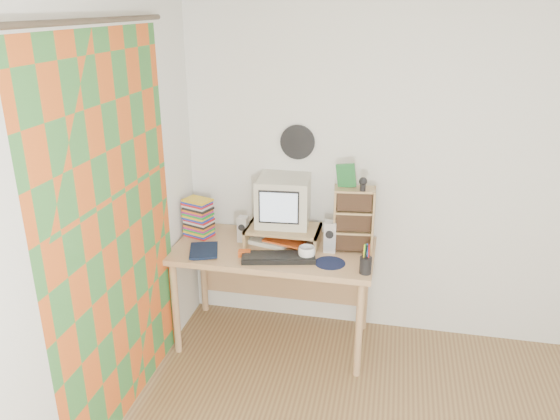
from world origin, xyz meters
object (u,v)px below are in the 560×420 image
at_px(crt_monitor, 283,202).
at_px(cd_rack, 353,220).
at_px(dvd_stack, 198,218).
at_px(diary, 190,250).
at_px(keyboard, 278,257).
at_px(mug, 307,253).
at_px(desk, 275,261).

xyz_separation_m(crt_monitor, cd_rack, (0.50, -0.06, -0.06)).
distance_m(dvd_stack, cd_rack, 1.13).
bearing_deg(diary, crt_monitor, 13.06).
bearing_deg(keyboard, dvd_stack, 144.76).
xyz_separation_m(keyboard, dvd_stack, (-0.66, 0.27, 0.12)).
relative_size(crt_monitor, dvd_stack, 1.32).
relative_size(keyboard, mug, 4.22).
xyz_separation_m(desk, keyboard, (0.07, -0.24, 0.15)).
relative_size(crt_monitor, diary, 1.54).
xyz_separation_m(dvd_stack, diary, (0.04, -0.29, -0.11)).
bearing_deg(desk, mug, -36.97).
height_order(dvd_stack, cd_rack, cd_rack).
height_order(desk, diary, diary).
xyz_separation_m(crt_monitor, mug, (0.22, -0.28, -0.24)).
distance_m(crt_monitor, dvd_stack, 0.64).
relative_size(cd_rack, diary, 1.94).
bearing_deg(dvd_stack, keyboard, -3.37).
bearing_deg(crt_monitor, dvd_stack, -179.86).
height_order(cd_rack, mug, cd_rack).
bearing_deg(crt_monitor, desk, -116.75).
distance_m(desk, dvd_stack, 0.65).
bearing_deg(keyboard, diary, 169.17).
bearing_deg(dvd_stack, mug, 3.91).
bearing_deg(cd_rack, keyboard, -157.06).
relative_size(crt_monitor, keyboard, 0.73).
relative_size(keyboard, diary, 2.11).
distance_m(desk, cd_rack, 0.65).
bearing_deg(keyboard, desk, 94.54).
bearing_deg(mug, desk, 143.03).
height_order(crt_monitor, diary, crt_monitor).
bearing_deg(crt_monitor, cd_rack, -11.90).
relative_size(desk, cd_rack, 3.10).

